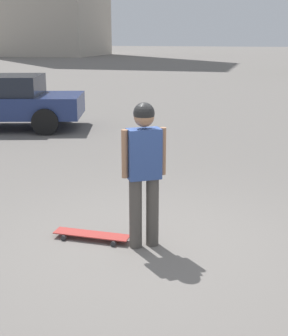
% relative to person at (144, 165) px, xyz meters
% --- Properties ---
extents(ground_plane, '(220.00, 220.00, 0.00)m').
position_rel_person_xyz_m(ground_plane, '(0.00, 0.00, -0.98)').
color(ground_plane, slate).
extents(person, '(0.37, 0.45, 1.69)m').
position_rel_person_xyz_m(person, '(0.00, 0.00, 0.00)').
color(person, '#4C4742').
rests_on(person, ground_plane).
extents(skateboard, '(0.26, 0.94, 0.07)m').
position_rel_person_xyz_m(skateboard, '(0.00, -0.66, -0.92)').
color(skateboard, '#A5332D').
rests_on(skateboard, ground_plane).
extents(car_parked_near, '(2.94, 4.58, 1.40)m').
position_rel_person_xyz_m(car_parked_near, '(-6.09, -5.54, -0.25)').
color(car_parked_near, navy).
rests_on(car_parked_near, ground_plane).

